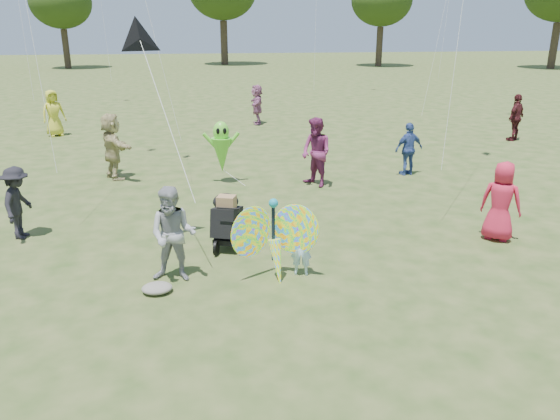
# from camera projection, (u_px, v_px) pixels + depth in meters

# --- Properties ---
(ground) EXTENTS (160.00, 160.00, 0.00)m
(ground) POSITION_uv_depth(u_px,v_px,m) (307.00, 305.00, 8.66)
(ground) COLOR #51592B
(ground) RESTS_ON ground
(child_girl) EXTENTS (0.42, 0.33, 1.03)m
(child_girl) POSITION_uv_depth(u_px,v_px,m) (301.00, 248.00, 9.55)
(child_girl) COLOR #B2DBFC
(child_girl) RESTS_ON ground
(adult_man) EXTENTS (0.94, 0.81, 1.68)m
(adult_man) POSITION_uv_depth(u_px,v_px,m) (173.00, 235.00, 9.25)
(adult_man) COLOR #939398
(adult_man) RESTS_ON ground
(grey_bag) EXTENTS (0.51, 0.41, 0.16)m
(grey_bag) POSITION_uv_depth(u_px,v_px,m) (157.00, 288.00, 9.03)
(grey_bag) COLOR gray
(grey_bag) RESTS_ON ground
(crowd_a) EXTENTS (0.95, 0.92, 1.64)m
(crowd_a) POSITION_uv_depth(u_px,v_px,m) (501.00, 201.00, 11.06)
(crowd_a) COLOR red
(crowd_a) RESTS_ON ground
(crowd_b) EXTENTS (0.67, 1.04, 1.52)m
(crowd_b) POSITION_uv_depth(u_px,v_px,m) (18.00, 203.00, 11.16)
(crowd_b) COLOR black
(crowd_b) RESTS_ON ground
(crowd_c) EXTENTS (0.97, 0.58, 1.54)m
(crowd_c) POSITION_uv_depth(u_px,v_px,m) (409.00, 149.00, 15.92)
(crowd_c) COLOR #354E92
(crowd_c) RESTS_ON ground
(crowd_d) EXTENTS (1.28, 1.82, 1.89)m
(crowd_d) POSITION_uv_depth(u_px,v_px,m) (112.00, 146.00, 15.47)
(crowd_d) COLOR tan
(crowd_d) RESTS_ON ground
(crowd_e) EXTENTS (1.07, 1.14, 1.88)m
(crowd_e) POSITION_uv_depth(u_px,v_px,m) (316.00, 152.00, 14.75)
(crowd_e) COLOR #7A2859
(crowd_e) RESTS_ON ground
(crowd_g) EXTENTS (1.05, 0.94, 1.81)m
(crowd_g) POSITION_uv_depth(u_px,v_px,m) (53.00, 113.00, 21.49)
(crowd_g) COLOR gold
(crowd_g) RESTS_ON ground
(crowd_h) EXTENTS (1.10, 0.93, 1.76)m
(crowd_h) POSITION_uv_depth(u_px,v_px,m) (516.00, 117.00, 20.65)
(crowd_h) COLOR #48181C
(crowd_h) RESTS_ON ground
(crowd_j) EXTENTS (0.65, 1.64, 1.72)m
(crowd_j) POSITION_uv_depth(u_px,v_px,m) (257.00, 104.00, 24.17)
(crowd_j) COLOR #9D5A82
(crowd_j) RESTS_ON ground
(jogging_stroller) EXTENTS (0.72, 1.13, 1.09)m
(jogging_stroller) POSITION_uv_depth(u_px,v_px,m) (227.00, 218.00, 10.74)
(jogging_stroller) COLOR black
(jogging_stroller) RESTS_ON ground
(butterfly_kite) EXTENTS (1.74, 0.75, 1.66)m
(butterfly_kite) POSITION_uv_depth(u_px,v_px,m) (275.00, 240.00, 9.33)
(butterfly_kite) COLOR #E05823
(butterfly_kite) RESTS_ON ground
(delta_kite_rig) EXTENTS (1.29, 1.80, 3.03)m
(delta_kite_rig) POSITION_uv_depth(u_px,v_px,m) (140.00, 41.00, 9.65)
(delta_kite_rig) COLOR black
(delta_kite_rig) RESTS_ON ground
(alien_kite) EXTENTS (1.12, 0.69, 1.74)m
(alien_kite) POSITION_uv_depth(u_px,v_px,m) (222.00, 149.00, 15.01)
(alien_kite) COLOR #65D832
(alien_kite) RESTS_ON ground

